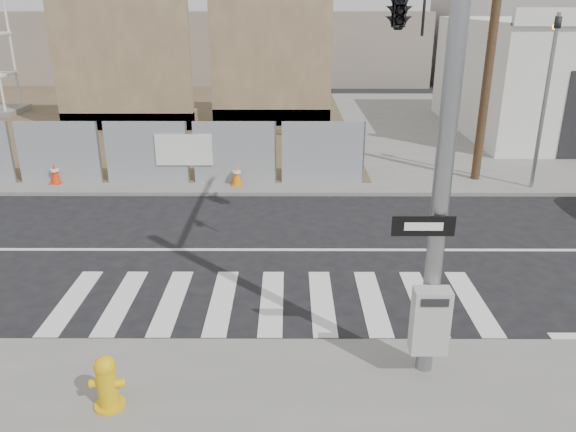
{
  "coord_description": "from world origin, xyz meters",
  "views": [
    {
      "loc": [
        0.35,
        -12.33,
        5.58
      ],
      "look_at": [
        0.32,
        -1.37,
        1.4
      ],
      "focal_mm": 35.0,
      "sensor_mm": 36.0,
      "label": 1
    }
  ],
  "objects_px": {
    "fire_hydrant": "(107,382)",
    "traffic_cone_c": "(55,173)",
    "signal_pole": "(411,51)",
    "traffic_cone_b": "(25,171)",
    "traffic_cone_d": "(237,175)"
  },
  "relations": [
    {
      "from": "fire_hydrant",
      "to": "traffic_cone_c",
      "type": "relative_size",
      "value": 1.24
    },
    {
      "from": "signal_pole",
      "to": "traffic_cone_b",
      "type": "relative_size",
      "value": 10.6
    },
    {
      "from": "signal_pole",
      "to": "fire_hydrant",
      "type": "relative_size",
      "value": 8.32
    },
    {
      "from": "signal_pole",
      "to": "traffic_cone_d",
      "type": "distance_m",
      "value": 8.92
    },
    {
      "from": "signal_pole",
      "to": "fire_hydrant",
      "type": "distance_m",
      "value": 7.36
    },
    {
      "from": "traffic_cone_d",
      "to": "traffic_cone_c",
      "type": "bearing_deg",
      "value": 178.32
    },
    {
      "from": "fire_hydrant",
      "to": "traffic_cone_d",
      "type": "relative_size",
      "value": 1.24
    },
    {
      "from": "signal_pole",
      "to": "fire_hydrant",
      "type": "height_order",
      "value": "signal_pole"
    },
    {
      "from": "signal_pole",
      "to": "traffic_cone_d",
      "type": "xyz_separation_m",
      "value": [
        -3.83,
        6.8,
        -4.33
      ]
    },
    {
      "from": "fire_hydrant",
      "to": "signal_pole",
      "type": "bearing_deg",
      "value": 23.94
    },
    {
      "from": "traffic_cone_d",
      "to": "fire_hydrant",
      "type": "bearing_deg",
      "value": -94.94
    },
    {
      "from": "signal_pole",
      "to": "traffic_cone_c",
      "type": "relative_size",
      "value": 10.28
    },
    {
      "from": "signal_pole",
      "to": "traffic_cone_c",
      "type": "xyz_separation_m",
      "value": [
        -9.68,
        6.97,
        -4.33
      ]
    },
    {
      "from": "traffic_cone_c",
      "to": "traffic_cone_d",
      "type": "relative_size",
      "value": 1.0
    },
    {
      "from": "traffic_cone_b",
      "to": "traffic_cone_c",
      "type": "height_order",
      "value": "traffic_cone_c"
    }
  ]
}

